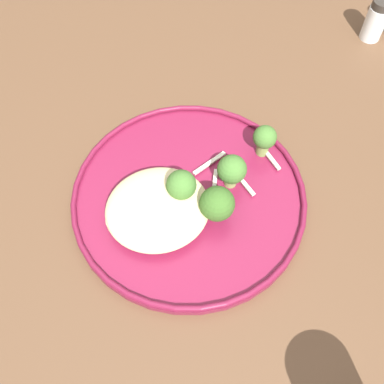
{
  "coord_description": "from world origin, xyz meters",
  "views": [
    {
      "loc": [
        0.08,
        0.32,
        1.25
      ],
      "look_at": [
        -0.0,
        0.04,
        0.76
      ],
      "focal_mm": 43.4,
      "sensor_mm": 36.0,
      "label": 1
    }
  ],
  "objects": [
    {
      "name": "ground",
      "position": [
        0.0,
        0.0,
        0.0
      ],
      "size": [
        6.0,
        6.0,
        0.0
      ],
      "primitive_type": "plane",
      "color": "#2D2B28"
    },
    {
      "name": "wooden_dining_table",
      "position": [
        0.0,
        0.0,
        0.66
      ],
      "size": [
        1.4,
        1.0,
        0.74
      ],
      "color": "brown",
      "rests_on": "ground"
    },
    {
      "name": "dinner_plate",
      "position": [
        -0.0,
        0.04,
        0.75
      ],
      "size": [
        0.29,
        0.29,
        0.02
      ],
      "color": "maroon",
      "rests_on": "wooden_dining_table"
    },
    {
      "name": "noodle_bed",
      "position": [
        0.04,
        0.05,
        0.77
      ],
      "size": [
        0.12,
        0.12,
        0.03
      ],
      "color": "beige",
      "rests_on": "dinner_plate"
    },
    {
      "name": "seared_scallop_half_hidden",
      "position": [
        0.04,
        0.02,
        0.76
      ],
      "size": [
        0.03,
        0.03,
        0.02
      ],
      "color": "#E5C689",
      "rests_on": "dinner_plate"
    },
    {
      "name": "seared_scallop_front_small",
      "position": [
        0.09,
        0.05,
        0.76
      ],
      "size": [
        0.03,
        0.03,
        0.01
      ],
      "color": "#DBB77A",
      "rests_on": "dinner_plate"
    },
    {
      "name": "seared_scallop_large_seared",
      "position": [
        0.06,
        0.06,
        0.76
      ],
      "size": [
        0.02,
        0.02,
        0.02
      ],
      "color": "#E5C689",
      "rests_on": "dinner_plate"
    },
    {
      "name": "seared_scallop_left_edge",
      "position": [
        -0.01,
        0.06,
        0.76
      ],
      "size": [
        0.03,
        0.03,
        0.01
      ],
      "color": "#E5C689",
      "rests_on": "dinner_plate"
    },
    {
      "name": "seared_scallop_tilted_round",
      "position": [
        0.05,
        0.04,
        0.76
      ],
      "size": [
        0.03,
        0.03,
        0.02
      ],
      "color": "#DBB77A",
      "rests_on": "dinner_plate"
    },
    {
      "name": "seared_scallop_rear_pale",
      "position": [
        0.04,
        0.07,
        0.76
      ],
      "size": [
        0.02,
        0.02,
        0.02
      ],
      "color": "#E5C689",
      "rests_on": "dinner_plate"
    },
    {
      "name": "broccoli_floret_near_rim",
      "position": [
        -0.02,
        0.07,
        0.78
      ],
      "size": [
        0.04,
        0.04,
        0.05
      ],
      "color": "#89A356",
      "rests_on": "dinner_plate"
    },
    {
      "name": "broccoli_floret_small_sprig",
      "position": [
        -0.11,
        0.0,
        0.78
      ],
      "size": [
        0.03,
        0.03,
        0.05
      ],
      "color": "#7A994C",
      "rests_on": "dinner_plate"
    },
    {
      "name": "broccoli_floret_split_head",
      "position": [
        0.01,
        0.04,
        0.78
      ],
      "size": [
        0.04,
        0.04,
        0.06
      ],
      "color": "#7A994C",
      "rests_on": "dinner_plate"
    },
    {
      "name": "broccoli_floret_left_leaning",
      "position": [
        -0.06,
        0.03,
        0.78
      ],
      "size": [
        0.04,
        0.04,
        0.05
      ],
      "color": "#89A356",
      "rests_on": "dinner_plate"
    },
    {
      "name": "onion_sliver_short_strip",
      "position": [
        -0.04,
        0.0,
        0.75
      ],
      "size": [
        0.05,
        0.02,
        0.0
      ],
      "primitive_type": "cube",
      "rotation": [
        0.0,
        0.0,
        3.54
      ],
      "color": "silver",
      "rests_on": "dinner_plate"
    },
    {
      "name": "onion_sliver_pale_crescent",
      "position": [
        -0.12,
        0.01,
        0.75
      ],
      "size": [
        0.01,
        0.04,
        0.0
      ],
      "primitive_type": "cube",
      "rotation": [
        0.0,
        0.0,
        1.79
      ],
      "color": "silver",
      "rests_on": "dinner_plate"
    },
    {
      "name": "onion_sliver_long_sliver",
      "position": [
        -0.04,
        0.03,
        0.75
      ],
      "size": [
        0.02,
        0.04,
        0.0
      ],
      "primitive_type": "cube",
      "rotation": [
        0.0,
        0.0,
        1.17
      ],
      "color": "silver",
      "rests_on": "dinner_plate"
    },
    {
      "name": "onion_sliver_curled_piece",
      "position": [
        -0.07,
        0.04,
        0.75
      ],
      "size": [
        0.02,
        0.04,
        0.0
      ],
      "primitive_type": "cube",
      "rotation": [
        0.0,
        0.0,
        1.85
      ],
      "color": "silver",
      "rests_on": "dinner_plate"
    },
    {
      "name": "pepper_shaker",
      "position": [
        -0.36,
        -0.17,
        0.77
      ],
      "size": [
        0.03,
        0.03,
        0.07
      ],
      "color": "white",
      "rests_on": "wooden_dining_table"
    }
  ]
}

